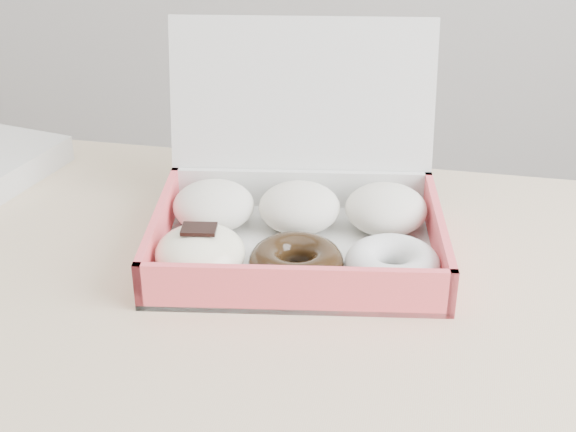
# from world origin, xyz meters

# --- Properties ---
(table) EXTENTS (1.20, 0.80, 0.75)m
(table) POSITION_xyz_m (0.00, 0.00, 0.67)
(table) COLOR #D0AE89
(table) RESTS_ON ground
(donut_box) EXTENTS (0.37, 0.34, 0.24)m
(donut_box) POSITION_xyz_m (0.18, 0.14, 0.79)
(donut_box) COLOR silver
(donut_box) RESTS_ON table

